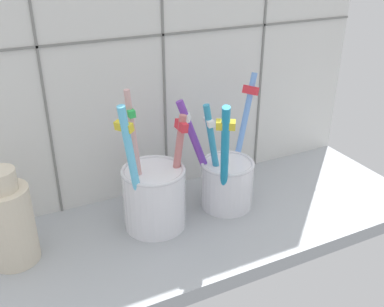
{
  "coord_description": "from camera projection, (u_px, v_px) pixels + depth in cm",
  "views": [
    {
      "loc": [
        -22.57,
        -43.74,
        36.71
      ],
      "look_at": [
        0.0,
        2.25,
        11.31
      ],
      "focal_mm": 41.48,
      "sensor_mm": 36.0,
      "label": 1
    }
  ],
  "objects": [
    {
      "name": "toothbrush_cup_right",
      "position": [
        226.0,
        178.0,
        0.61
      ],
      "size": [
        13.12,
        11.4,
        17.64
      ],
      "color": "white",
      "rests_on": "counter_slab"
    },
    {
      "name": "counter_slab",
      "position": [
        199.0,
        228.0,
        0.6
      ],
      "size": [
        64.0,
        22.0,
        2.0
      ],
      "primitive_type": "cube",
      "color": "#9EA3A8",
      "rests_on": "ground"
    },
    {
      "name": "ceramic_vase",
      "position": [
        9.0,
        222.0,
        0.5
      ],
      "size": [
        5.6,
        5.6,
        11.97
      ],
      "color": "beige",
      "rests_on": "counter_slab"
    },
    {
      "name": "toothbrush_cup_left",
      "position": [
        154.0,
        194.0,
        0.57
      ],
      "size": [
        9.62,
        8.2,
        19.13
      ],
      "color": "white",
      "rests_on": "counter_slab"
    },
    {
      "name": "tile_wall_back",
      "position": [
        160.0,
        51.0,
        0.6
      ],
      "size": [
        64.0,
        2.2,
        45.0
      ],
      "color": "silver",
      "rests_on": "ground"
    }
  ]
}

